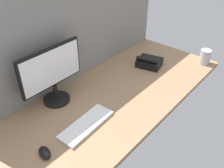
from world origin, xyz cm
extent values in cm
cube|color=#8C6B4C|center=(0.00, 0.00, -1.50)|extent=(180.00, 80.00, 3.00)
cube|color=gray|center=(0.00, 37.50, 37.98)|extent=(180.00, 5.00, 75.96)
cylinder|color=black|center=(-32.85, 24.50, 0.90)|extent=(18.00, 18.00, 1.80)
cylinder|color=black|center=(-32.85, 24.50, 7.30)|extent=(3.20, 3.20, 11.00)
cube|color=black|center=(-32.85, 25.50, 25.84)|extent=(45.64, 2.40, 26.09)
cube|color=white|center=(-32.85, 24.10, 25.84)|extent=(43.24, 0.60, 23.69)
cube|color=silver|center=(-37.41, -8.41, 1.00)|extent=(37.70, 15.16, 2.00)
ellipsoid|color=black|center=(-67.01, -7.07, 1.70)|extent=(7.92, 10.73, 3.40)
cylinder|color=#B2B2B7|center=(80.46, -30.57, 6.18)|extent=(8.67, 8.67, 12.36)
cube|color=black|center=(47.65, 2.68, 2.80)|extent=(21.11, 22.56, 5.60)
cylinder|color=black|center=(42.98, 2.68, 7.20)|extent=(7.26, 17.36, 3.20)
camera|label=1|loc=(-111.70, -91.59, 106.61)|focal=40.41mm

